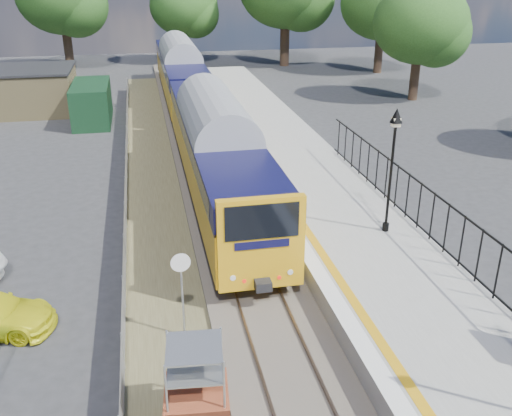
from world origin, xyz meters
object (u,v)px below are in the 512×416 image
object	(u,v)px
victorian_lamp_north	(394,142)
brick_plinth	(196,390)
train	(193,97)
speed_sign	(182,282)

from	to	relation	value
victorian_lamp_north	brick_plinth	xyz separation A→B (m)	(-7.80, -7.45, -3.17)
train	speed_sign	world-z (taller)	train
victorian_lamp_north	brick_plinth	distance (m)	11.24
train	brick_plinth	distance (m)	25.23
train	speed_sign	distance (m)	21.64
train	victorian_lamp_north	bearing A→B (deg)	-73.26
speed_sign	brick_plinth	bearing A→B (deg)	-94.11
victorian_lamp_north	brick_plinth	size ratio (longest dim) A/B	1.96
train	brick_plinth	size ratio (longest dim) A/B	17.38
brick_plinth	speed_sign	world-z (taller)	speed_sign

